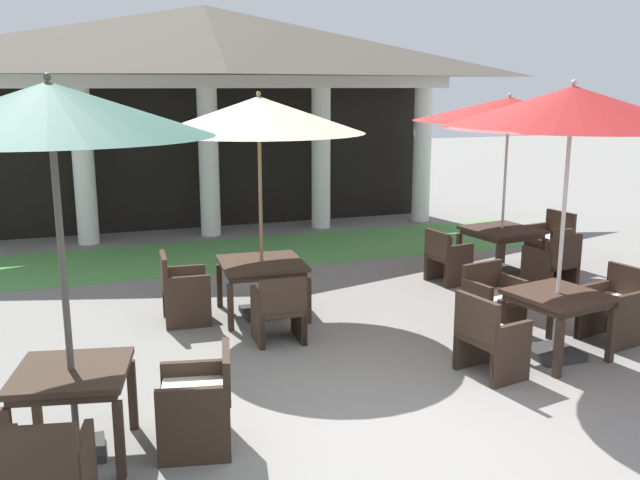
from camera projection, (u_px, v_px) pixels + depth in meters
The scene contains 22 objects.
ground_plane at pixel (395, 431), 6.00m from camera, with size 60.00×60.00×0.00m, color gray.
background_pavilion at pixel (204, 60), 13.20m from camera, with size 10.43×2.95×4.36m.
lawn_strip at pixel (230, 254), 12.26m from camera, with size 12.23×2.42×0.01m, color #519347.
patio_table_near_foreground at pixel (557, 302), 7.50m from camera, with size 1.03×1.03×0.73m.
patio_umbrella_near_foreground at pixel (572, 109), 7.05m from camera, with size 2.63×2.63×2.96m.
patio_chair_near_foreground_west at pixel (489, 338), 7.07m from camera, with size 0.60×0.69×0.86m.
patio_chair_near_foreground_north at pixel (492, 299), 8.36m from camera, with size 0.70×0.61×0.82m.
patio_chair_near_foreground_east at pixel (614, 307), 8.02m from camera, with size 0.65×0.65×0.87m.
patio_table_mid_left at pixel (72, 382), 5.47m from camera, with size 1.01×1.01×0.74m.
patio_umbrella_mid_left at pixel (50, 112), 5.02m from camera, with size 2.37×2.37×2.99m.
patio_chair_mid_left_east at pixel (199, 401), 5.65m from camera, with size 0.68×0.70×0.83m.
patio_chair_mid_left_south at pixel (45, 476), 4.58m from camera, with size 0.65×0.60×0.84m.
patio_table_mid_right at pixel (262, 268), 8.90m from camera, with size 1.10×1.10×0.71m.
patio_umbrella_mid_right at pixel (259, 116), 8.49m from camera, with size 2.61×2.61×2.83m.
patio_chair_mid_right_west at pixel (183, 290), 8.68m from camera, with size 0.59×0.62×0.88m.
patio_chair_mid_right_south at pixel (279, 310), 8.02m from camera, with size 0.58×0.59×0.81m.
patio_table_far_back at pixel (502, 234), 10.85m from camera, with size 1.13×1.13×0.73m.
patio_umbrella_far_back at pixel (509, 110), 10.44m from camera, with size 2.88×2.88×2.79m.
patio_chair_far_back_east at pixel (551, 241), 11.38m from camera, with size 0.59×0.68×0.90m.
patio_chair_far_back_west at pixel (447, 257), 10.42m from camera, with size 0.57×0.63×0.81m.
patio_chair_far_back_south at pixel (552, 264), 9.98m from camera, with size 0.67×0.66×0.86m.
terracotta_urn at pixel (259, 264), 10.93m from camera, with size 0.28×0.28×0.41m.
Camera 1 is at (-2.42, -4.98, 2.90)m, focal length 39.22 mm.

